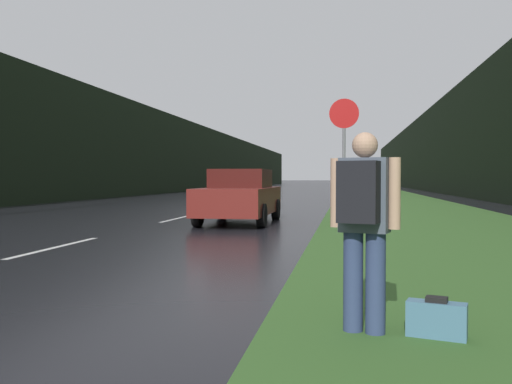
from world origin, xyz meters
The scene contains 10 objects.
grass_verge centered at (7.44, 40.00, 0.01)m, with size 6.00×240.00×0.02m, color #386028.
lane_stripe_b centered at (0.00, 7.34, 0.00)m, with size 0.12×3.00×0.01m, color silver.
lane_stripe_c centered at (0.00, 14.34, 0.00)m, with size 0.12×3.00×0.01m, color silver.
lane_stripe_d centered at (0.00, 21.34, 0.00)m, with size 0.12×3.00×0.01m, color silver.
treeline_far_side centered at (-10.44, 50.00, 3.31)m, with size 2.00×140.00×6.61m, color black.
treeline_near_side centered at (13.44, 50.00, 3.78)m, with size 2.00×140.00×7.57m, color black.
stop_sign centered at (5.07, 10.81, 1.85)m, with size 0.67×0.07×3.04m.
hitchhiker_with_backpack centered at (5.27, 2.70, 0.92)m, with size 0.54×0.47×1.60m.
suitcase centered at (5.82, 2.68, 0.15)m, with size 0.47×0.27×0.33m.
car_passing_near centered at (2.22, 13.08, 0.74)m, with size 1.86×4.34×1.49m.
Camera 1 is at (5.14, -1.62, 1.24)m, focal length 38.00 mm.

